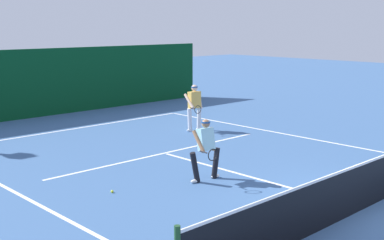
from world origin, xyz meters
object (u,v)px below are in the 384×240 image
tennis_ball (112,191)px  tennis_ball_extra (383,158)px  player_near (206,147)px  player_far (194,106)px

tennis_ball → tennis_ball_extra: bearing=-21.4°
player_near → tennis_ball_extra: size_ratio=23.52×
player_near → player_far: (4.01, 4.57, 0.08)m
tennis_ball → tennis_ball_extra: size_ratio=1.00×
player_far → tennis_ball: bearing=38.1°
player_far → tennis_ball: player_far is taller
player_far → tennis_ball_extra: bearing=106.9°
player_near → tennis_ball: (-2.24, 0.81, -0.81)m
player_near → tennis_ball: size_ratio=23.52×
player_near → tennis_ball_extra: (5.16, -2.09, -0.81)m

